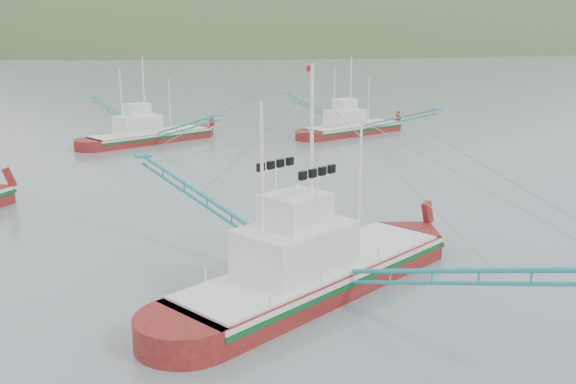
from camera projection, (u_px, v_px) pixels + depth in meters
name	position (u px, v px, depth m)	size (l,w,h in m)	color
ground	(340.00, 281.00, 31.67)	(1200.00, 1200.00, 0.00)	slate
main_boat	(316.00, 244.00, 30.01)	(16.06, 27.20, 11.45)	maroon
bg_boat_far	(148.00, 125.00, 71.58)	(14.43, 24.58, 10.24)	maroon
bg_boat_right	(352.00, 119.00, 77.56)	(14.10, 24.22, 9.99)	maroon
headland_right	(333.00, 49.00, 508.67)	(684.00, 432.00, 306.00)	#365029
ridge_distant	(37.00, 49.00, 535.54)	(960.00, 400.00, 240.00)	slate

